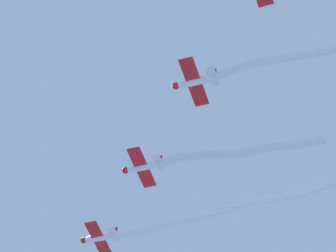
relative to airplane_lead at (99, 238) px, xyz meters
name	(u,v)px	position (x,y,z in m)	size (l,w,h in m)	color
airplane_lead	(99,238)	(0.00, 0.00, 0.00)	(4.72, 5.41, 1.46)	white
smoke_trail_lead	(233,208)	(12.26, 9.11, 0.67)	(21.98, 16.50, 2.32)	white
airplane_left_wing	(142,167)	(11.79, -2.68, 0.25)	(4.67, 5.48, 1.46)	white
smoke_trail_left_wing	(238,152)	(19.90, 3.13, -0.50)	(13.65, 10.37, 2.37)	white
airplane_right_wing	(194,81)	(23.58, -5.35, 0.50)	(4.65, 5.50, 1.46)	white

